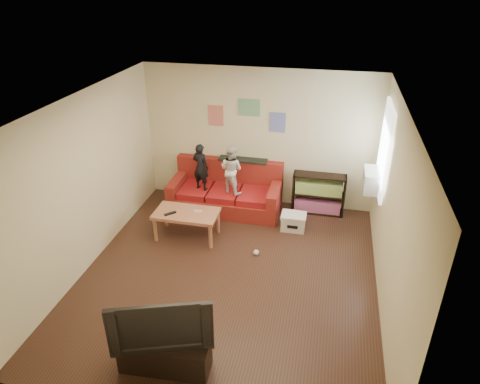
% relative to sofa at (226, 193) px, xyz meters
% --- Properties ---
extents(room_shell, '(4.52, 5.02, 2.72)m').
position_rel_sofa_xyz_m(room_shell, '(0.56, -2.07, 1.03)').
color(room_shell, '#41271C').
rests_on(room_shell, ground).
extents(sofa, '(2.14, 0.98, 0.94)m').
position_rel_sofa_xyz_m(sofa, '(0.00, 0.00, 0.00)').
color(sofa, maroon).
rests_on(sofa, ground).
extents(child_a, '(0.38, 0.30, 0.93)m').
position_rel_sofa_xyz_m(child_a, '(-0.45, -0.17, 0.60)').
color(child_a, black).
rests_on(child_a, sofa).
extents(child_b, '(0.56, 0.50, 0.94)m').
position_rel_sofa_xyz_m(child_b, '(0.15, -0.17, 0.60)').
color(child_b, silver).
rests_on(child_b, sofa).
extents(coffee_table, '(1.11, 0.61, 0.50)m').
position_rel_sofa_xyz_m(coffee_table, '(-0.42, -1.19, 0.11)').
color(coffee_table, '#B77252').
rests_on(coffee_table, ground).
extents(remote, '(0.19, 0.19, 0.02)m').
position_rel_sofa_xyz_m(remote, '(-0.67, -1.31, 0.19)').
color(remote, black).
rests_on(remote, coffee_table).
extents(game_controller, '(0.15, 0.06, 0.03)m').
position_rel_sofa_xyz_m(game_controller, '(-0.22, -1.14, 0.20)').
color(game_controller, silver).
rests_on(game_controller, coffee_table).
extents(bookshelf, '(1.00, 0.30, 0.80)m').
position_rel_sofa_xyz_m(bookshelf, '(1.78, 0.20, 0.04)').
color(bookshelf, black).
rests_on(bookshelf, ground).
extents(window, '(0.04, 1.08, 1.48)m').
position_rel_sofa_xyz_m(window, '(2.78, -0.42, 1.32)').
color(window, white).
rests_on(window, room_shell).
extents(ac_unit, '(0.28, 0.55, 0.35)m').
position_rel_sofa_xyz_m(ac_unit, '(2.66, -0.42, 0.76)').
color(ac_unit, '#B7B2A3').
rests_on(ac_unit, window).
extents(artwork_left, '(0.30, 0.01, 0.40)m').
position_rel_sofa_xyz_m(artwork_left, '(-0.29, 0.41, 1.43)').
color(artwork_left, '#D87266').
rests_on(artwork_left, room_shell).
extents(artwork_center, '(0.42, 0.01, 0.32)m').
position_rel_sofa_xyz_m(artwork_center, '(0.36, 0.41, 1.63)').
color(artwork_center, '#72B27F').
rests_on(artwork_center, room_shell).
extents(artwork_right, '(0.30, 0.01, 0.38)m').
position_rel_sofa_xyz_m(artwork_right, '(0.91, 0.41, 1.38)').
color(artwork_right, '#727FCC').
rests_on(artwork_right, room_shell).
extents(file_box, '(0.45, 0.34, 0.31)m').
position_rel_sofa_xyz_m(file_box, '(1.39, -0.54, -0.16)').
color(file_box, white).
rests_on(file_box, ground).
extents(tv_stand, '(1.08, 0.42, 0.40)m').
position_rel_sofa_xyz_m(tv_stand, '(0.24, -3.95, -0.12)').
color(tv_stand, black).
rests_on(tv_stand, ground).
extents(television, '(1.15, 0.53, 0.67)m').
position_rel_sofa_xyz_m(television, '(0.24, -3.95, 0.42)').
color(television, black).
rests_on(television, tv_stand).
extents(tissue, '(0.10, 0.10, 0.10)m').
position_rel_sofa_xyz_m(tissue, '(0.88, -1.48, -0.27)').
color(tissue, white).
rests_on(tissue, ground).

